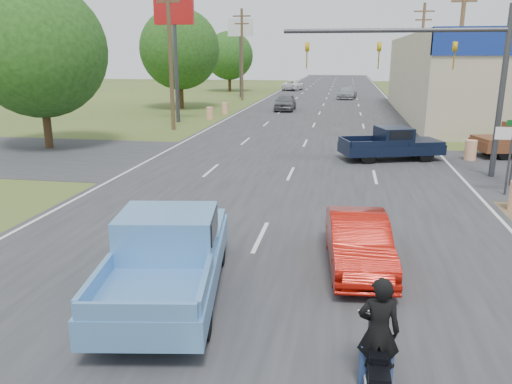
% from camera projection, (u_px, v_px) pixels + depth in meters
% --- Properties ---
extents(main_road, '(15.00, 180.00, 0.02)m').
position_uv_depth(main_road, '(319.00, 113.00, 44.58)').
color(main_road, '#2D2D30').
rests_on(main_road, ground).
extents(cross_road, '(120.00, 10.00, 0.02)m').
position_uv_depth(cross_road, '(295.00, 164.00, 23.69)').
color(cross_road, '#2D2D30').
rests_on(cross_road, ground).
extents(utility_pole_2, '(2.00, 0.28, 10.00)m').
position_uv_depth(utility_pole_2, '(459.00, 51.00, 33.04)').
color(utility_pole_2, '#4C3823').
rests_on(utility_pole_2, ground).
extents(utility_pole_3, '(2.00, 0.28, 10.00)m').
position_uv_depth(utility_pole_3, '(421.00, 52.00, 50.13)').
color(utility_pole_3, '#4C3823').
rests_on(utility_pole_3, ground).
extents(utility_pole_5, '(2.00, 0.28, 10.00)m').
position_uv_depth(utility_pole_5, '(170.00, 51.00, 33.37)').
color(utility_pole_5, '#4C3823').
rests_on(utility_pole_5, ground).
extents(utility_pole_6, '(2.00, 0.28, 10.00)m').
position_uv_depth(utility_pole_6, '(242.00, 52.00, 56.16)').
color(utility_pole_6, '#4C3823').
rests_on(utility_pole_6, ground).
extents(tree_0, '(7.14, 7.14, 8.84)m').
position_uv_depth(tree_0, '(39.00, 50.00, 26.55)').
color(tree_0, '#422D19').
rests_on(tree_0, ground).
extents(tree_1, '(7.56, 7.56, 9.36)m').
position_uv_depth(tree_1, '(180.00, 49.00, 47.27)').
color(tree_1, '#422D19').
rests_on(tree_1, ground).
extents(tree_2, '(6.72, 6.72, 8.32)m').
position_uv_depth(tree_2, '(229.00, 56.00, 70.34)').
color(tree_2, '#422D19').
rests_on(tree_2, ground).
extents(tree_4, '(9.24, 9.24, 11.44)m').
position_uv_depth(tree_4, '(8.00, 44.00, 85.23)').
color(tree_4, '#422D19').
rests_on(tree_4, ground).
extents(tree_5, '(7.98, 7.98, 9.88)m').
position_uv_depth(tree_5, '(503.00, 50.00, 90.23)').
color(tree_5, '#422D19').
rests_on(tree_5, ground).
extents(tree_6, '(8.82, 8.82, 10.92)m').
position_uv_depth(tree_6, '(185.00, 48.00, 100.12)').
color(tree_6, '#422D19').
rests_on(tree_6, ground).
extents(barrel_1, '(0.56, 0.56, 1.00)m').
position_uv_depth(barrel_1, '(471.00, 150.00, 24.53)').
color(barrel_1, orange).
rests_on(barrel_1, ground).
extents(barrel_2, '(0.56, 0.56, 1.00)m').
position_uv_depth(barrel_2, '(210.00, 113.00, 40.18)').
color(barrel_2, orange).
rests_on(barrel_2, ground).
extents(barrel_3, '(0.56, 0.56, 1.00)m').
position_uv_depth(barrel_3, '(225.00, 108.00, 43.93)').
color(barrel_3, orange).
rests_on(barrel_3, ground).
extents(pole_sign_left_near, '(3.00, 0.35, 9.20)m').
position_uv_depth(pole_sign_left_near, '(174.00, 25.00, 36.85)').
color(pole_sign_left_near, '#3F3F44').
rests_on(pole_sign_left_near, ground).
extents(pole_sign_left_far, '(3.00, 0.35, 9.20)m').
position_uv_depth(pole_sign_left_far, '(240.00, 37.00, 59.64)').
color(pole_sign_left_far, '#3F3F44').
rests_on(pole_sign_left_far, ground).
extents(lane_sign, '(1.20, 0.08, 2.52)m').
position_uv_depth(lane_sign, '(511.00, 144.00, 18.02)').
color(lane_sign, '#3F3F44').
rests_on(lane_sign, ground).
extents(signal_mast, '(9.12, 0.40, 7.00)m').
position_uv_depth(signal_mast, '(436.00, 61.00, 20.50)').
color(signal_mast, '#3F3F44').
rests_on(signal_mast, ground).
extents(red_convertible, '(1.74, 4.07, 1.30)m').
position_uv_depth(red_convertible, '(358.00, 243.00, 12.02)').
color(red_convertible, '#A51007').
rests_on(red_convertible, ground).
extents(motorcycle, '(0.59, 1.92, 0.98)m').
position_uv_depth(motorcycle, '(376.00, 365.00, 7.65)').
color(motorcycle, black).
rests_on(motorcycle, ground).
extents(rider, '(0.65, 0.42, 1.77)m').
position_uv_depth(rider, '(378.00, 337.00, 7.56)').
color(rider, black).
rests_on(rider, ground).
extents(blue_pickup, '(3.01, 5.85, 1.85)m').
position_uv_depth(blue_pickup, '(169.00, 252.00, 10.69)').
color(blue_pickup, black).
rests_on(blue_pickup, ground).
extents(navy_pickup, '(5.23, 3.32, 1.62)m').
position_uv_depth(navy_pickup, '(393.00, 143.00, 24.57)').
color(navy_pickup, black).
rests_on(navy_pickup, ground).
extents(distant_car_grey, '(1.80, 4.44, 1.51)m').
position_uv_depth(distant_car_grey, '(285.00, 102.00, 46.60)').
color(distant_car_grey, '#59585D').
rests_on(distant_car_grey, ground).
extents(distant_car_silver, '(2.57, 5.07, 1.41)m').
position_uv_depth(distant_car_silver, '(347.00, 93.00, 59.26)').
color(distant_car_silver, '#9C9CA0').
rests_on(distant_car_silver, ground).
extents(distant_car_white, '(3.12, 5.43, 1.43)m').
position_uv_depth(distant_car_white, '(293.00, 85.00, 73.72)').
color(distant_car_white, white).
rests_on(distant_car_white, ground).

